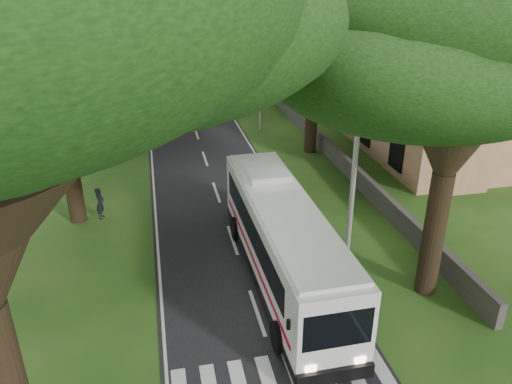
% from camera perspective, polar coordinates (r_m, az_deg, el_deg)
% --- Properties ---
extents(ground, '(140.00, 140.00, 0.00)m').
position_cam_1_polar(ground, '(19.51, 1.42, -17.20)').
color(ground, '#214A15').
rests_on(ground, ground).
extents(road, '(8.00, 120.00, 0.04)m').
position_cam_1_polar(road, '(41.35, -6.67, 6.21)').
color(road, black).
rests_on(road, ground).
extents(property_wall, '(0.35, 50.00, 1.20)m').
position_cam_1_polar(property_wall, '(41.97, 5.84, 7.37)').
color(property_wall, '#383533').
rests_on(property_wall, ground).
extents(church, '(14.00, 24.00, 11.60)m').
position_cam_1_polar(church, '(42.33, 18.93, 12.37)').
color(church, tan).
rests_on(church, ground).
extents(pole_near, '(1.60, 0.24, 8.00)m').
position_cam_1_polar(pole_near, '(23.72, 11.15, 2.33)').
color(pole_near, gray).
rests_on(pole_near, ground).
extents(pole_mid, '(1.60, 0.24, 8.00)m').
position_cam_1_polar(pole_mid, '(42.03, 0.55, 12.57)').
color(pole_mid, gray).
rests_on(pole_mid, ground).
extents(pole_far, '(1.60, 0.24, 8.00)m').
position_cam_1_polar(pole_far, '(61.40, -3.70, 16.40)').
color(pole_far, gray).
rests_on(pole_far, ground).
extents(tree_r_near, '(13.96, 13.96, 14.26)m').
position_cam_1_polar(tree_r_near, '(19.57, 23.26, 17.38)').
color(tree_r_near, black).
rests_on(tree_r_near, ground).
extents(coach_bus, '(3.20, 13.03, 3.83)m').
position_cam_1_polar(coach_bus, '(21.90, 3.07, -5.38)').
color(coach_bus, white).
rests_on(coach_bus, ground).
extents(distant_car_a, '(2.17, 3.82, 1.23)m').
position_cam_1_polar(distant_car_a, '(51.71, -9.12, 10.57)').
color(distant_car_a, silver).
rests_on(distant_car_a, road).
extents(distant_car_b, '(2.40, 3.82, 1.19)m').
position_cam_1_polar(distant_car_b, '(67.73, -11.81, 13.68)').
color(distant_car_b, navy).
rests_on(distant_car_b, road).
extents(distant_car_c, '(2.65, 5.34, 1.49)m').
position_cam_1_polar(distant_car_c, '(70.70, -8.65, 14.49)').
color(distant_car_c, maroon).
rests_on(distant_car_c, road).
extents(pedestrian, '(0.56, 0.74, 1.82)m').
position_cam_1_polar(pedestrian, '(28.97, -17.39, -1.23)').
color(pedestrian, black).
rests_on(pedestrian, ground).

